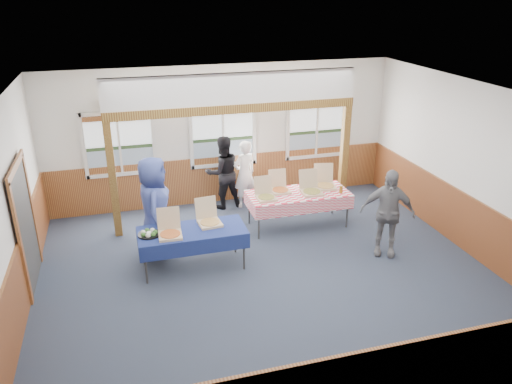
# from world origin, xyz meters

# --- Properties ---
(floor) EXTENTS (8.00, 8.00, 0.00)m
(floor) POSITION_xyz_m (0.00, 0.00, 0.00)
(floor) COLOR #27303F
(floor) RESTS_ON ground
(ceiling) EXTENTS (8.00, 8.00, 0.00)m
(ceiling) POSITION_xyz_m (0.00, 0.00, 3.20)
(ceiling) COLOR white
(ceiling) RESTS_ON wall_back
(wall_back) EXTENTS (8.00, 0.00, 8.00)m
(wall_back) POSITION_xyz_m (0.00, 3.50, 1.60)
(wall_back) COLOR silver
(wall_back) RESTS_ON floor
(wall_front) EXTENTS (8.00, 0.00, 8.00)m
(wall_front) POSITION_xyz_m (0.00, -3.50, 1.60)
(wall_front) COLOR silver
(wall_front) RESTS_ON floor
(wall_left) EXTENTS (0.00, 8.00, 8.00)m
(wall_left) POSITION_xyz_m (-4.00, 0.00, 1.60)
(wall_left) COLOR silver
(wall_left) RESTS_ON floor
(wall_right) EXTENTS (0.00, 8.00, 8.00)m
(wall_right) POSITION_xyz_m (4.00, 0.00, 1.60)
(wall_right) COLOR silver
(wall_right) RESTS_ON floor
(wainscot_back) EXTENTS (7.98, 0.05, 1.10)m
(wainscot_back) POSITION_xyz_m (0.00, 3.48, 0.55)
(wainscot_back) COLOR brown
(wainscot_back) RESTS_ON floor
(wainscot_left) EXTENTS (0.05, 6.98, 1.10)m
(wainscot_left) POSITION_xyz_m (-3.98, 0.00, 0.55)
(wainscot_left) COLOR brown
(wainscot_left) RESTS_ON floor
(wainscot_right) EXTENTS (0.05, 6.98, 1.10)m
(wainscot_right) POSITION_xyz_m (3.98, 0.00, 0.55)
(wainscot_right) COLOR brown
(wainscot_right) RESTS_ON floor
(cased_opening) EXTENTS (0.06, 1.30, 2.10)m
(cased_opening) POSITION_xyz_m (-3.96, 0.90, 1.05)
(cased_opening) COLOR #2D2D2D
(cased_opening) RESTS_ON wall_left
(window_left) EXTENTS (1.56, 0.10, 1.46)m
(window_left) POSITION_xyz_m (-2.30, 3.46, 1.68)
(window_left) COLOR silver
(window_left) RESTS_ON wall_back
(window_mid) EXTENTS (1.56, 0.10, 1.46)m
(window_mid) POSITION_xyz_m (0.00, 3.46, 1.68)
(window_mid) COLOR silver
(window_mid) RESTS_ON wall_back
(window_right) EXTENTS (1.56, 0.10, 1.46)m
(window_right) POSITION_xyz_m (2.30, 3.46, 1.68)
(window_right) COLOR silver
(window_right) RESTS_ON wall_back
(post_left) EXTENTS (0.15, 0.15, 2.40)m
(post_left) POSITION_xyz_m (-2.50, 2.30, 1.20)
(post_left) COLOR #542F12
(post_left) RESTS_ON floor
(post_right) EXTENTS (0.15, 0.15, 2.40)m
(post_right) POSITION_xyz_m (2.50, 2.30, 1.20)
(post_right) COLOR #542F12
(post_right) RESTS_ON floor
(cross_beam) EXTENTS (5.15, 0.18, 0.18)m
(cross_beam) POSITION_xyz_m (0.00, 2.30, 2.49)
(cross_beam) COLOR #542F12
(cross_beam) RESTS_ON post_left
(table_left) EXTENTS (2.08, 1.47, 0.76)m
(table_left) POSITION_xyz_m (-1.21, 0.60, 0.70)
(table_left) COLOR #2D2D2D
(table_left) RESTS_ON floor
(table_right) EXTENTS (2.30, 1.55, 0.76)m
(table_right) POSITION_xyz_m (1.21, 1.69, 0.71)
(table_right) COLOR #2D2D2D
(table_right) RESTS_ON floor
(pizza_box_a) EXTENTS (0.42, 0.51, 0.44)m
(pizza_box_a) POSITION_xyz_m (-1.61, 0.49, 0.82)
(pizza_box_a) COLOR #C8B185
(pizza_box_a) RESTS_ON table_left
(pizza_box_b) EXTENTS (0.44, 0.52, 0.44)m
(pizza_box_b) POSITION_xyz_m (-0.87, 0.76, 0.82)
(pizza_box_b) COLOR #C8B185
(pizza_box_b) RESTS_ON table_left
(pizza_box_c) EXTENTS (0.38, 0.47, 0.41)m
(pizza_box_c) POSITION_xyz_m (0.46, 1.60, 0.82)
(pizza_box_c) COLOR #C8B185
(pizza_box_c) RESTS_ON table_right
(pizza_box_d) EXTENTS (0.39, 0.48, 0.42)m
(pizza_box_d) POSITION_xyz_m (0.86, 1.89, 0.82)
(pizza_box_d) COLOR #C8B185
(pizza_box_d) RESTS_ON table_right
(pizza_box_e) EXTENTS (0.43, 0.52, 0.45)m
(pizza_box_e) POSITION_xyz_m (1.46, 1.62, 0.82)
(pizza_box_e) COLOR #C8B185
(pizza_box_e) RESTS_ON table_right
(pizza_box_f) EXTENTS (0.51, 0.59, 0.46)m
(pizza_box_f) POSITION_xyz_m (1.87, 1.84, 0.83)
(pizza_box_f) COLOR #C8B185
(pizza_box_f) RESTS_ON table_right
(veggie_tray) EXTENTS (0.39, 0.39, 0.09)m
(veggie_tray) POSITION_xyz_m (-1.96, 0.60, 0.79)
(veggie_tray) COLOR black
(veggie_tray) RESTS_ON table_left
(drink_glass) EXTENTS (0.07, 0.07, 0.15)m
(drink_glass) POSITION_xyz_m (2.06, 1.44, 0.83)
(drink_glass) COLOR #8D5C17
(drink_glass) RESTS_ON table_right
(woman_white) EXTENTS (0.67, 0.56, 1.58)m
(woman_white) POSITION_xyz_m (0.38, 3.00, 0.79)
(woman_white) COLOR white
(woman_white) RESTS_ON floor
(woman_black) EXTENTS (0.91, 0.76, 1.70)m
(woman_black) POSITION_xyz_m (-0.10, 3.10, 0.85)
(woman_black) COLOR black
(woman_black) RESTS_ON floor
(man_blue) EXTENTS (0.74, 1.02, 1.94)m
(man_blue) POSITION_xyz_m (-1.79, 1.32, 0.97)
(man_blue) COLOR #394890
(man_blue) RESTS_ON floor
(person_grey) EXTENTS (1.08, 0.84, 1.71)m
(person_grey) POSITION_xyz_m (2.38, 0.11, 0.85)
(person_grey) COLOR slate
(person_grey) RESTS_ON floor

